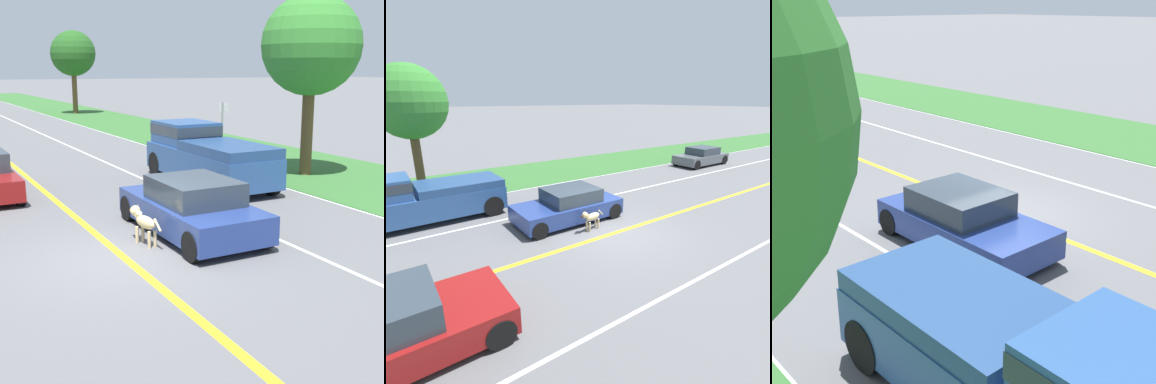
# 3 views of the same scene
# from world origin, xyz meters

# --- Properties ---
(ground_plane) EXTENTS (400.00, 400.00, 0.00)m
(ground_plane) POSITION_xyz_m (0.00, 0.00, 0.00)
(ground_plane) COLOR #5B5B5E
(centre_divider_line) EXTENTS (0.18, 160.00, 0.01)m
(centre_divider_line) POSITION_xyz_m (0.00, 0.00, 0.00)
(centre_divider_line) COLOR yellow
(centre_divider_line) RESTS_ON ground
(lane_edge_line_right) EXTENTS (0.14, 160.00, 0.01)m
(lane_edge_line_right) POSITION_xyz_m (7.00, 0.00, 0.00)
(lane_edge_line_right) COLOR white
(lane_edge_line_right) RESTS_ON ground
(lane_dash_same_dir) EXTENTS (0.10, 160.00, 0.01)m
(lane_dash_same_dir) POSITION_xyz_m (3.50, 0.00, 0.00)
(lane_dash_same_dir) COLOR white
(lane_dash_same_dir) RESTS_ON ground
(lane_dash_oncoming) EXTENTS (0.10, 160.00, 0.01)m
(lane_dash_oncoming) POSITION_xyz_m (-3.50, 0.00, 0.00)
(lane_dash_oncoming) COLOR white
(lane_dash_oncoming) RESTS_ON ground
(grass_verge_right) EXTENTS (6.00, 160.00, 0.03)m
(grass_verge_right) POSITION_xyz_m (10.00, 0.00, 0.01)
(grass_verge_right) COLOR #33662D
(grass_verge_right) RESTS_ON ground
(ego_car) EXTENTS (1.94, 4.23, 1.32)m
(ego_car) POSITION_xyz_m (1.99, 0.77, 0.62)
(ego_car) COLOR navy
(ego_car) RESTS_ON ground
(dog) EXTENTS (0.37, 1.19, 0.83)m
(dog) POSITION_xyz_m (0.70, 0.60, 0.52)
(dog) COLOR #D1B784
(dog) RESTS_ON ground
(pickup_truck) EXTENTS (2.02, 5.69, 1.95)m
(pickup_truck) POSITION_xyz_m (5.09, 5.59, 0.99)
(pickup_truck) COLOR #284C84
(pickup_truck) RESTS_ON ground
(car_trailing_near) EXTENTS (1.90, 4.22, 1.31)m
(car_trailing_near) POSITION_xyz_m (5.42, -13.07, 0.62)
(car_trailing_near) COLOR #51565B
(car_trailing_near) RESTS_ON ground
(roadside_tree_right_near) EXTENTS (3.46, 3.46, 6.28)m
(roadside_tree_right_near) POSITION_xyz_m (8.98, 5.08, 4.51)
(roadside_tree_right_near) COLOR brown
(roadside_tree_right_near) RESTS_ON ground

